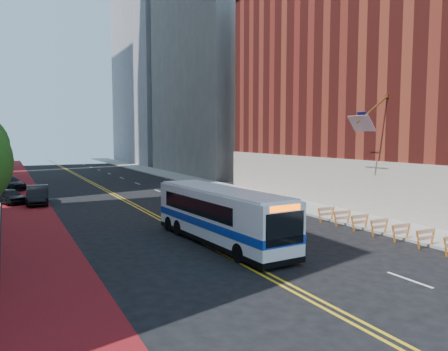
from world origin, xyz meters
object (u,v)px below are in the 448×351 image
object	(u,v)px
car_b	(38,195)
car_c	(8,183)
transit_bus	(220,215)
car_a	(10,196)

from	to	relation	value
car_b	car_c	world-z (taller)	car_b
transit_bus	car_c	xyz separation A→B (m)	(-9.94, 31.25, -0.81)
transit_bus	car_c	size ratio (longest dim) A/B	2.13
car_a	car_c	world-z (taller)	car_c
car_c	car_a	bearing A→B (deg)	-111.45
car_b	car_c	distance (m)	12.25
car_b	car_a	bearing A→B (deg)	155.18
transit_bus	car_b	xyz separation A→B (m)	(-7.79, 19.20, -0.76)
car_a	car_b	bearing A→B (deg)	-51.51
transit_bus	car_a	xyz separation A→B (m)	(-9.94, 20.43, -0.90)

